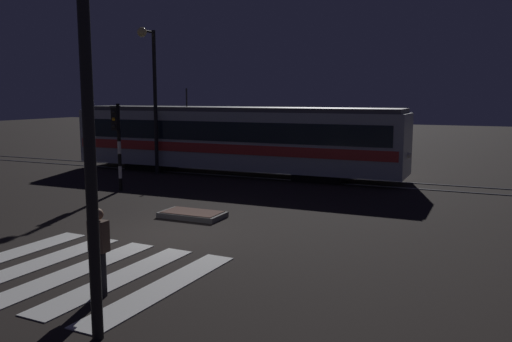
# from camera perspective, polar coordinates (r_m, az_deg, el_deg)

# --- Properties ---
(ground_plane) EXTENTS (120.00, 120.00, 0.00)m
(ground_plane) POSITION_cam_1_polar(r_m,az_deg,el_deg) (14.86, -9.86, -6.78)
(ground_plane) COLOR black
(rail_near) EXTENTS (80.00, 0.12, 0.03)m
(rail_near) POSITION_cam_1_polar(r_m,az_deg,el_deg) (23.80, 4.02, -1.00)
(rail_near) COLOR #59595E
(rail_near) RESTS_ON ground
(rail_far) EXTENTS (80.00, 0.12, 0.03)m
(rail_far) POSITION_cam_1_polar(r_m,az_deg,el_deg) (25.14, 5.16, -0.52)
(rail_far) COLOR #59595E
(rail_far) RESTS_ON ground
(crosswalk_zebra) EXTENTS (5.46, 4.70, 0.02)m
(crosswalk_zebra) POSITION_cam_1_polar(r_m,az_deg,el_deg) (12.36, -18.71, -10.15)
(crosswalk_zebra) COLOR silver
(crosswalk_zebra) RESTS_ON ground
(traffic_island) EXTENTS (2.02, 1.07, 0.18)m
(traffic_island) POSITION_cam_1_polar(r_m,az_deg,el_deg) (16.76, -6.88, -4.69)
(traffic_island) COLOR slate
(traffic_island) RESTS_ON ground
(traffic_light_corner_far_left) EXTENTS (0.36, 0.42, 3.48)m
(traffic_light_corner_far_left) POSITION_cam_1_polar(r_m,az_deg,el_deg) (21.63, -14.76, 3.92)
(traffic_light_corner_far_left) COLOR black
(traffic_light_corner_far_left) RESTS_ON ground
(street_lamp_trackside_left) EXTENTS (0.44, 1.21, 6.89)m
(street_lamp_trackside_left) POSITION_cam_1_polar(r_m,az_deg,el_deg) (25.80, -11.22, 9.33)
(street_lamp_trackside_left) COLOR black
(street_lamp_trackside_left) RESTS_ON ground
(street_lamp_near_kerb) EXTENTS (0.44, 1.21, 6.92)m
(street_lamp_near_kerb) POSITION_cam_1_polar(r_m,az_deg,el_deg) (8.07, -19.21, 12.05)
(street_lamp_near_kerb) COLOR black
(street_lamp_near_kerb) RESTS_ON ground
(tram) EXTENTS (16.84, 2.58, 4.15)m
(tram) POSITION_cam_1_polar(r_m,az_deg,el_deg) (25.62, -2.67, 3.57)
(tram) COLOR #B2BCC1
(tram) RESTS_ON ground
(pedestrian_waiting_at_kerb) EXTENTS (0.36, 0.24, 1.71)m
(pedestrian_waiting_at_kerb) POSITION_cam_1_polar(r_m,az_deg,el_deg) (10.50, -16.59, -8.36)
(pedestrian_waiting_at_kerb) COLOR black
(pedestrian_waiting_at_kerb) RESTS_ON ground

